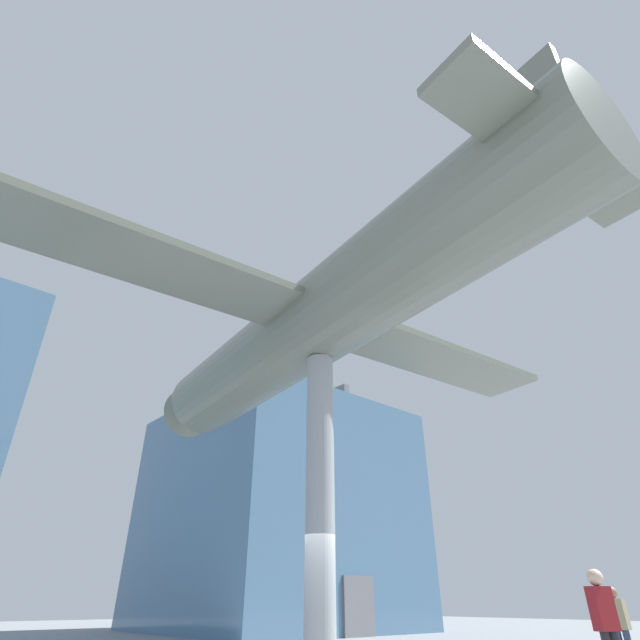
{
  "coord_description": "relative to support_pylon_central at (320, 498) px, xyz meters",
  "views": [
    {
      "loc": [
        -7.2,
        -8.28,
        1.33
      ],
      "look_at": [
        0.0,
        0.0,
        7.52
      ],
      "focal_mm": 28.0,
      "sensor_mm": 36.0,
      "label": 1
    }
  ],
  "objects": [
    {
      "name": "glass_pavilion_right",
      "position": [
        10.26,
        15.35,
        2.22
      ],
      "size": [
        11.68,
        12.23,
        11.45
      ],
      "color": "slate",
      "rests_on": "ground_plane"
    },
    {
      "name": "support_pylon_central",
      "position": [
        0.0,
        0.0,
        0.0
      ],
      "size": [
        0.62,
        0.62,
        6.42
      ],
      "color": "#999EA3",
      "rests_on": "ground_plane"
    },
    {
      "name": "suspended_airplane",
      "position": [
        0.03,
        0.33,
        4.32
      ],
      "size": [
        15.75,
        16.45,
        3.35
      ],
      "rotation": [
        0.0,
        0.0,
        -0.1
      ],
      "color": "slate",
      "rests_on": "support_pylon_central"
    },
    {
      "name": "visitor_person",
      "position": [
        3.03,
        -3.97,
        -2.14
      ],
      "size": [
        0.45,
        0.35,
        1.83
      ],
      "rotation": [
        0.0,
        0.0,
        2.77
      ],
      "color": "#232328",
      "rests_on": "ground_plane"
    },
    {
      "name": "visitor_second",
      "position": [
        6.26,
        -2.9,
        -2.29
      ],
      "size": [
        0.24,
        0.4,
        1.62
      ],
      "rotation": [
        0.0,
        0.0,
        1.58
      ],
      "color": "#2D3D56",
      "rests_on": "ground_plane"
    }
  ]
}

